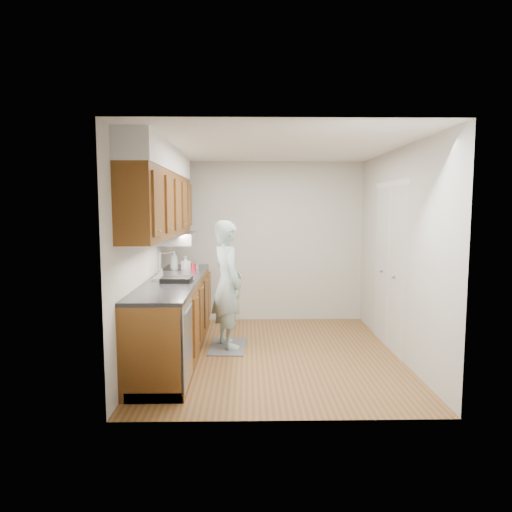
% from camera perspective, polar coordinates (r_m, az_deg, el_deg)
% --- Properties ---
extents(floor, '(3.50, 3.50, 0.00)m').
position_cam_1_polar(floor, '(5.72, 2.17, -12.16)').
color(floor, brown).
rests_on(floor, ground).
extents(ceiling, '(3.50, 3.50, 0.00)m').
position_cam_1_polar(ceiling, '(5.48, 2.28, 13.51)').
color(ceiling, white).
rests_on(ceiling, wall_left).
extents(wall_left, '(0.02, 3.50, 2.50)m').
position_cam_1_polar(wall_left, '(5.58, -13.35, 0.35)').
color(wall_left, beige).
rests_on(wall_left, floor).
extents(wall_right, '(0.02, 3.50, 2.50)m').
position_cam_1_polar(wall_right, '(5.75, 17.33, 0.40)').
color(wall_right, beige).
rests_on(wall_right, floor).
extents(wall_back, '(3.00, 0.02, 2.50)m').
position_cam_1_polar(wall_back, '(7.20, 1.42, 1.79)').
color(wall_back, beige).
rests_on(wall_back, floor).
extents(counter, '(0.64, 2.80, 1.30)m').
position_cam_1_polar(counter, '(5.65, -10.16, -7.34)').
color(counter, brown).
rests_on(counter, floor).
extents(upper_cabinets, '(0.47, 2.80, 1.21)m').
position_cam_1_polar(upper_cabinets, '(5.56, -11.72, 7.58)').
color(upper_cabinets, brown).
rests_on(upper_cabinets, wall_left).
extents(closet_door, '(0.02, 1.22, 2.05)m').
position_cam_1_polar(closet_door, '(6.05, 16.26, -1.43)').
color(closet_door, silver).
rests_on(closet_door, wall_right).
extents(floor_mat, '(0.49, 0.78, 0.01)m').
position_cam_1_polar(floor_mat, '(6.00, -3.53, -11.22)').
color(floor_mat, slate).
rests_on(floor_mat, floor).
extents(person, '(0.66, 0.77, 1.83)m').
position_cam_1_polar(person, '(5.79, -3.59, -2.47)').
color(person, '#9DBDBF').
rests_on(person, floor_mat).
extents(soap_bottle_a, '(0.13, 0.13, 0.29)m').
position_cam_1_polar(soap_bottle_a, '(6.30, -10.19, -0.45)').
color(soap_bottle_a, silver).
rests_on(soap_bottle_a, counter).
extents(soap_bottle_b, '(0.13, 0.13, 0.20)m').
position_cam_1_polar(soap_bottle_b, '(6.18, -8.77, -0.95)').
color(soap_bottle_b, silver).
rests_on(soap_bottle_b, counter).
extents(soda_can, '(0.07, 0.07, 0.12)m').
position_cam_1_polar(soda_can, '(6.06, -7.81, -1.46)').
color(soda_can, red).
rests_on(soda_can, counter).
extents(steel_can, '(0.07, 0.07, 0.11)m').
position_cam_1_polar(steel_can, '(6.10, -7.43, -1.48)').
color(steel_can, '#A5A5AA').
rests_on(steel_can, counter).
extents(dish_rack, '(0.35, 0.29, 0.05)m').
position_cam_1_polar(dish_rack, '(5.33, -9.90, -2.91)').
color(dish_rack, black).
rests_on(dish_rack, counter).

